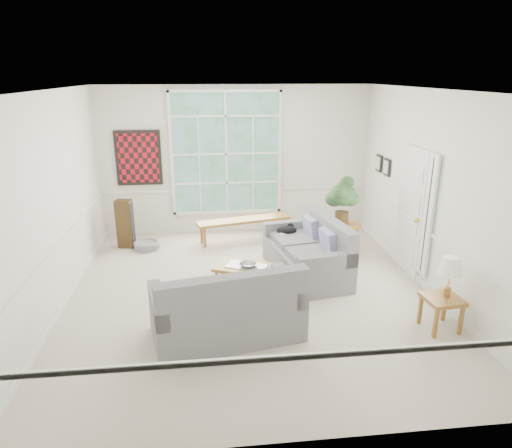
{
  "coord_description": "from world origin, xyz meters",
  "views": [
    {
      "loc": [
        -0.63,
        -6.28,
        3.23
      ],
      "look_at": [
        0.1,
        0.2,
        1.05
      ],
      "focal_mm": 32.0,
      "sensor_mm": 36.0,
      "label": 1
    }
  ],
  "objects_px": {
    "coffee_table": "(247,277)",
    "side_table": "(440,313)",
    "end_table": "(338,238)",
    "loveseat_front": "(226,300)",
    "loveseat_right": "(306,247)"
  },
  "relations": [
    {
      "from": "loveseat_right",
      "to": "end_table",
      "type": "xyz_separation_m",
      "value": [
        0.82,
        0.91,
        -0.2
      ]
    },
    {
      "from": "end_table",
      "to": "loveseat_front",
      "type": "bearing_deg",
      "value": -130.28
    },
    {
      "from": "loveseat_right",
      "to": "end_table",
      "type": "height_order",
      "value": "loveseat_right"
    },
    {
      "from": "loveseat_front",
      "to": "end_table",
      "type": "bearing_deg",
      "value": 38.08
    },
    {
      "from": "end_table",
      "to": "loveseat_right",
      "type": "bearing_deg",
      "value": -132.05
    },
    {
      "from": "coffee_table",
      "to": "side_table",
      "type": "xyz_separation_m",
      "value": [
        2.41,
        -1.49,
        0.05
      ]
    },
    {
      "from": "loveseat_front",
      "to": "side_table",
      "type": "distance_m",
      "value": 2.81
    },
    {
      "from": "coffee_table",
      "to": "end_table",
      "type": "height_order",
      "value": "end_table"
    },
    {
      "from": "loveseat_right",
      "to": "loveseat_front",
      "type": "xyz_separation_m",
      "value": [
        -1.4,
        -1.71,
        0.01
      ]
    },
    {
      "from": "coffee_table",
      "to": "end_table",
      "type": "distance_m",
      "value": 2.25
    },
    {
      "from": "loveseat_right",
      "to": "end_table",
      "type": "relative_size",
      "value": 3.12
    },
    {
      "from": "end_table",
      "to": "side_table",
      "type": "bearing_deg",
      "value": -78.31
    },
    {
      "from": "coffee_table",
      "to": "end_table",
      "type": "xyz_separation_m",
      "value": [
        1.84,
        1.28,
        0.11
      ]
    },
    {
      "from": "coffee_table",
      "to": "side_table",
      "type": "relative_size",
      "value": 2.1
    },
    {
      "from": "coffee_table",
      "to": "side_table",
      "type": "distance_m",
      "value": 2.84
    }
  ]
}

